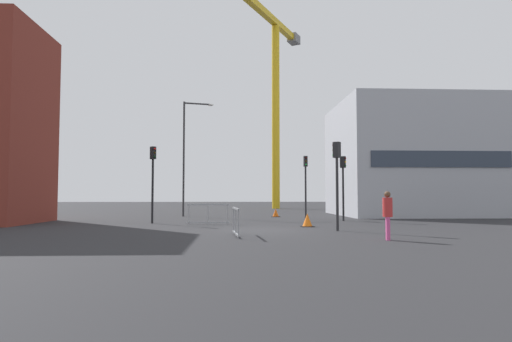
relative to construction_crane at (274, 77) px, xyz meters
name	(u,v)px	position (x,y,z in m)	size (l,w,h in m)	color
ground	(260,230)	(-3.38, -30.29, -15.21)	(160.00, 160.00, 0.00)	#28282B
office_block	(411,159)	(9.30, -16.35, -10.86)	(11.45, 10.27, 8.71)	#A8AAB2
construction_crane	(274,77)	(0.00, 0.00, 0.00)	(10.25, 17.66, 22.46)	gold
streetlamp_tall	(187,149)	(-8.03, -17.56, -10.22)	(2.21, 0.68, 8.49)	#2D2D30
traffic_light_crosswalk	(306,177)	(0.17, -21.15, -12.43)	(0.25, 0.37, 4.16)	#232326
traffic_light_near	(343,177)	(2.09, -23.56, -12.56)	(0.37, 0.37, 3.93)	black
traffic_light_corner	(337,171)	(-0.03, -30.86, -12.58)	(0.37, 0.37, 3.92)	#232326
traffic_light_verge	(153,172)	(-9.10, -25.33, -12.36)	(0.37, 0.37, 4.27)	black
pedestrian_walking	(388,212)	(0.81, -34.82, -14.22)	(0.34, 0.34, 1.70)	#D14C8C
safety_barrier_mid_span	(236,221)	(-4.50, -33.00, -14.65)	(0.26, 2.38, 1.08)	gray
safety_barrier_rear	(208,214)	(-5.94, -26.48, -14.65)	(2.26, 0.06, 1.08)	gray
traffic_cone_striped	(276,213)	(-1.57, -18.51, -14.93)	(0.59, 0.59, 0.60)	black
traffic_cone_orange	(307,220)	(-0.93, -28.31, -14.90)	(0.66, 0.66, 0.66)	black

